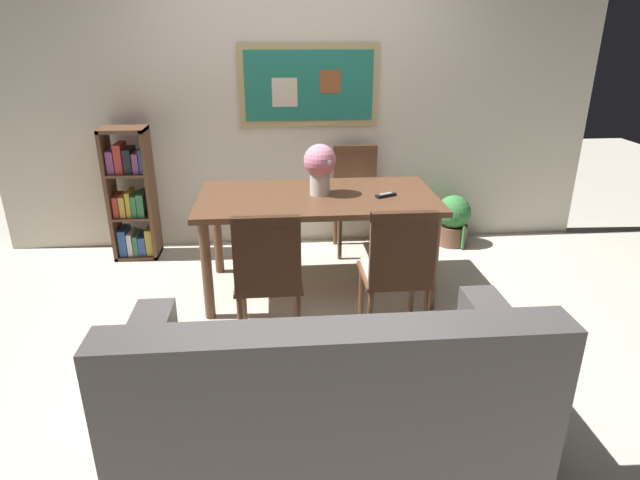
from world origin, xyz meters
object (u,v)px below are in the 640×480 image
dining_table (317,207)px  flower_vase (320,165)px  dining_chair_near_left (268,271)px  leather_couch (329,401)px  tv_remote (386,195)px  potted_ivy (453,220)px  dining_chair_near_right (397,266)px  bookshelf (132,199)px  dining_chair_far_right (356,190)px

dining_table → flower_vase: flower_vase is taller
dining_chair_near_left → flower_vase: flower_vase is taller
dining_table → leather_couch: (-0.09, -1.71, -0.34)m
dining_table → tv_remote: tv_remote is taller
tv_remote → potted_ivy: bearing=46.7°
dining_table → dining_chair_near_left: (-0.36, -0.80, -0.12)m
potted_ivy → tv_remote: (-0.82, -0.87, 0.52)m
dining_chair_near_right → bookshelf: (-1.92, 1.57, -0.02)m
flower_vase → tv_remote: flower_vase is taller
dining_chair_near_left → flower_vase: bearing=65.5°
potted_ivy → bookshelf: bearing=-179.5°
flower_vase → tv_remote: 0.51m
leather_couch → bookshelf: bearing=119.7°
dining_chair_near_right → flower_vase: 1.00m
dining_chair_far_right → bookshelf: bookshelf is taller
dining_chair_far_right → potted_ivy: size_ratio=1.81×
leather_couch → dining_table: bearing=87.1°
dining_chair_far_right → leather_couch: bearing=-101.1°
dining_chair_near_right → potted_ivy: size_ratio=1.81×
leather_couch → potted_ivy: 2.87m
dining_chair_near_left → dining_chair_near_right: size_ratio=1.00×
dining_chair_near_left → bookshelf: (-1.15, 1.58, -0.02)m
dining_table → flower_vase: (0.02, 0.02, 0.30)m
dining_chair_far_right → flower_vase: bearing=-116.5°
dining_chair_near_left → flower_vase: (0.38, 0.83, 0.42)m
dining_table → dining_chair_far_right: 0.90m
flower_vase → tv_remote: bearing=-12.0°
dining_chair_far_right → potted_ivy: bearing=0.5°
dining_chair_far_right → dining_chair_near_right: bearing=-89.6°
dining_chair_far_right → flower_vase: size_ratio=2.51×
dining_table → dining_chair_near_right: (0.42, -0.79, -0.12)m
dining_chair_near_left → bookshelf: bearing=126.1°
dining_chair_near_left → potted_ivy: dining_chair_near_left is taller
dining_table → bookshelf: bearing=152.8°
dining_table → bookshelf: size_ratio=1.53×
leather_couch → dining_chair_near_right: bearing=61.4°
dining_chair_near_left → dining_chair_far_right: (0.76, 1.59, 0.00)m
flower_vase → dining_chair_near_left: bearing=-114.5°
leather_couch → potted_ivy: size_ratio=3.59×
leather_couch → bookshelf: (-1.42, 2.49, 0.20)m
dining_chair_near_left → tv_remote: bearing=41.1°
dining_chair_near_left → flower_vase: 1.00m
dining_chair_near_left → bookshelf: 1.95m
dining_chair_far_right → tv_remote: 0.89m
bookshelf → leather_couch: bearing=-60.3°
dining_chair_near_right → dining_chair_far_right: bearing=90.4°
leather_couch → dining_chair_far_right: bearing=78.9°
dining_chair_near_right → flower_vase: size_ratio=2.51×
dining_table → tv_remote: bearing=-8.7°
tv_remote → dining_table: bearing=171.3°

